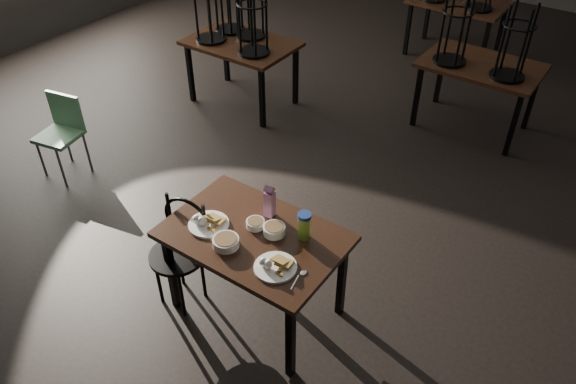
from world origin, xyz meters
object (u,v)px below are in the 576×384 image
Objects in this scene: water_bottle at (304,226)px; juice_carton at (270,202)px; bentwood_chair at (182,245)px; school_chair at (62,128)px; main_table at (254,243)px.

juice_carton is at bearing 170.64° from water_bottle.
water_bottle reaches higher than bentwood_chair.
juice_carton is at bearing 29.63° from bentwood_chair.
water_bottle is at bearing -15.38° from school_chair.
water_bottle reaches higher than school_chair.
school_chair is (-2.56, 0.15, -0.39)m from juice_carton.
juice_carton reaches higher than bentwood_chair.
bentwood_chair is at bearing -157.14° from water_bottle.
bentwood_chair is 1.08× the size of school_chair.
bentwood_chair reaches higher than school_chair.
juice_carton is 0.32m from water_bottle.
main_table is 5.93× the size of water_bottle.
school_chair is (-2.88, 0.20, -0.38)m from water_bottle.
school_chair is (-2.59, 0.36, -0.19)m from main_table.
bentwood_chair is at bearing -26.22° from school_chair.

